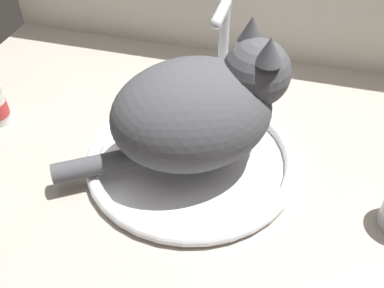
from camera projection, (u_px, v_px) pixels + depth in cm
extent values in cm
cube|color=#ADA399|center=(223.00, 166.00, 75.33)|extent=(117.86, 68.85, 3.00)
torus|color=white|center=(192.00, 156.00, 73.27)|extent=(35.54, 35.54, 2.27)
cylinder|color=white|center=(192.00, 160.00, 73.84)|extent=(32.14, 32.14, 0.60)
cylinder|color=silver|center=(221.00, 81.00, 89.49)|extent=(4.00, 4.00, 2.20)
cylinder|color=silver|center=(223.00, 42.00, 83.39)|extent=(2.00, 2.00, 15.74)
sphere|color=silver|center=(226.00, 3.00, 78.03)|extent=(2.20, 2.20, 2.20)
cylinder|color=silver|center=(221.00, 13.00, 75.27)|extent=(2.00, 7.82, 2.00)
sphere|color=silver|center=(216.00, 23.00, 72.51)|extent=(2.10, 2.10, 2.10)
cylinder|color=silver|center=(187.00, 77.00, 91.13)|extent=(3.20, 3.20, 1.60)
cone|color=silver|center=(187.00, 65.00, 89.10)|extent=(2.88, 2.88, 4.36)
cylinder|color=silver|center=(257.00, 88.00, 88.27)|extent=(3.20, 3.20, 1.60)
cone|color=silver|center=(258.00, 76.00, 86.24)|extent=(2.88, 2.88, 4.36)
ellipsoid|color=#4C4C51|center=(192.00, 113.00, 66.95)|extent=(32.14, 30.50, 16.30)
sphere|color=#4C4C51|center=(256.00, 73.00, 65.49)|extent=(10.53, 10.53, 10.53)
cone|color=#4C4C51|center=(252.00, 29.00, 63.84)|extent=(4.00, 4.00, 3.95)
cone|color=#4C4C51|center=(270.00, 50.00, 59.43)|extent=(4.00, 4.00, 3.95)
ellipsoid|color=silver|center=(279.00, 74.00, 67.07)|extent=(5.05, 5.43, 3.37)
ellipsoid|color=silver|center=(245.00, 107.00, 69.45)|extent=(11.91, 13.08, 8.97)
cylinder|color=#4C4C51|center=(96.00, 165.00, 67.98)|extent=(13.16, 10.02, 3.20)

